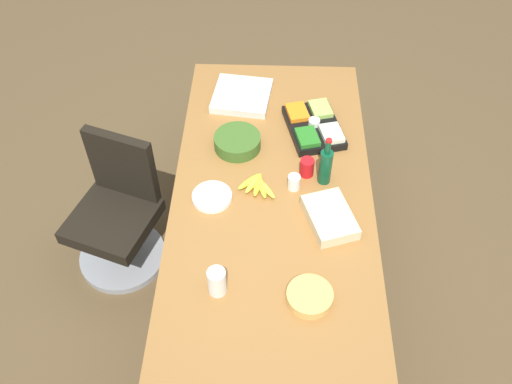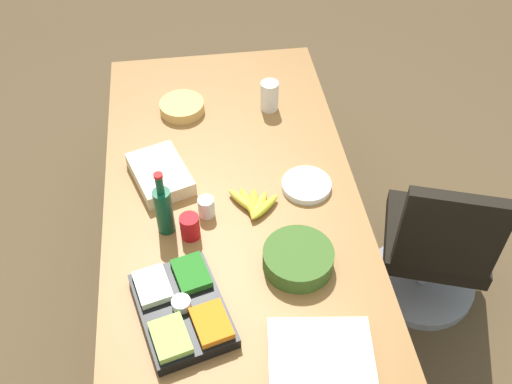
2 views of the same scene
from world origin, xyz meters
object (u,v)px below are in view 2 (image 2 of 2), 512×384
(paper_plate_stack, at_px, (306,185))
(sheet_cake, at_px, (160,174))
(banana_bunch, at_px, (253,204))
(red_solo_cup, at_px, (190,227))
(paper_cup, at_px, (206,207))
(pizza_box, at_px, (321,367))
(salad_bowl, at_px, (298,259))
(office_chair, at_px, (433,253))
(mayo_jar, at_px, (269,96))
(conference_table, at_px, (234,215))
(chip_bowl, at_px, (182,107))
(veggie_tray, at_px, (182,308))
(wine_bottle, at_px, (164,209))

(paper_plate_stack, xyz_separation_m, sheet_cake, (0.14, 0.64, 0.02))
(banana_bunch, xyz_separation_m, red_solo_cup, (-0.12, 0.28, 0.03))
(paper_cup, bearing_deg, pizza_box, -156.72)
(salad_bowl, relative_size, red_solo_cup, 2.53)
(office_chair, xyz_separation_m, mayo_jar, (0.73, 0.70, 0.48))
(paper_plate_stack, bearing_deg, sheet_cake, 77.84)
(paper_cup, bearing_deg, mayo_jar, -28.74)
(conference_table, distance_m, paper_cup, 0.16)
(chip_bowl, relative_size, pizza_box, 0.62)
(mayo_jar, xyz_separation_m, red_solo_cup, (-0.79, 0.45, -0.02))
(paper_cup, bearing_deg, red_solo_cup, 145.45)
(conference_table, relative_size, red_solo_cup, 21.29)
(chip_bowl, height_order, paper_plate_stack, chip_bowl)
(chip_bowl, bearing_deg, pizza_box, -164.96)
(office_chair, bearing_deg, sheet_cake, 77.44)
(pizza_box, relative_size, sheet_cake, 1.12)
(veggie_tray, bearing_deg, salad_bowl, -70.66)
(salad_bowl, height_order, sheet_cake, salad_bowl)
(chip_bowl, height_order, salad_bowl, salad_bowl)
(conference_table, xyz_separation_m, pizza_box, (-0.80, -0.21, 0.09))
(chip_bowl, xyz_separation_m, paper_plate_stack, (-0.62, -0.52, -0.01))
(wine_bottle, xyz_separation_m, paper_cup, (0.06, -0.17, -0.08))
(wine_bottle, distance_m, salad_bowl, 0.57)
(conference_table, bearing_deg, wine_bottle, 107.96)
(chip_bowl, height_order, wine_bottle, wine_bottle)
(paper_plate_stack, bearing_deg, pizza_box, 172.09)
(wine_bottle, distance_m, pizza_box, 0.87)
(banana_bunch, bearing_deg, wine_bottle, 100.55)
(salad_bowl, bearing_deg, chip_bowl, 21.29)
(veggie_tray, bearing_deg, wine_bottle, 6.09)
(salad_bowl, bearing_deg, pizza_box, 179.56)
(red_solo_cup, bearing_deg, banana_bunch, -66.81)
(wine_bottle, xyz_separation_m, banana_bunch, (0.07, -0.37, -0.10))
(paper_cup, height_order, paper_plate_stack, paper_cup)
(conference_table, relative_size, paper_cup, 26.02)
(salad_bowl, relative_size, sheet_cake, 0.87)
(banana_bunch, bearing_deg, sheet_cake, 59.93)
(paper_cup, xyz_separation_m, sheet_cake, (0.24, 0.19, -0.01))
(office_chair, xyz_separation_m, paper_plate_stack, (0.14, 0.63, 0.41))
(sheet_cake, bearing_deg, wine_bottle, -176.78)
(office_chair, height_order, banana_bunch, office_chair)
(conference_table, xyz_separation_m, veggie_tray, (-0.51, 0.24, 0.10))
(sheet_cake, bearing_deg, conference_table, -123.32)
(paper_cup, distance_m, banana_bunch, 0.20)
(conference_table, relative_size, wine_bottle, 7.34)
(salad_bowl, height_order, paper_cup, paper_cup)
(banana_bunch, distance_m, red_solo_cup, 0.30)
(conference_table, xyz_separation_m, paper_cup, (-0.03, 0.12, 0.11))
(chip_bowl, distance_m, mayo_jar, 0.45)
(mayo_jar, bearing_deg, conference_table, 158.44)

